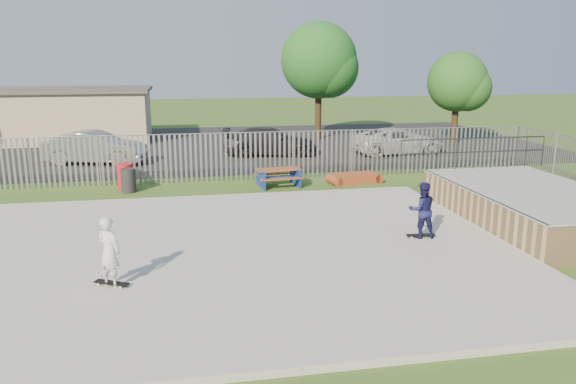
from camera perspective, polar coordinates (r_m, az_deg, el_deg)
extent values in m
plane|color=#3A5E20|center=(14.74, -6.51, -6.28)|extent=(120.00, 120.00, 0.00)
cube|color=#9B9B96|center=(14.72, -6.51, -6.00)|extent=(15.00, 12.00, 0.15)
cube|color=tan|center=(18.69, 23.63, -1.43)|extent=(4.00, 7.00, 1.05)
cube|color=#9E9E99|center=(18.57, 23.78, 0.19)|extent=(4.05, 7.05, 0.04)
cylinder|color=#383A3F|center=(17.53, 18.43, -0.04)|extent=(0.06, 7.00, 0.06)
cube|color=brown|center=(22.18, -1.00, 2.33)|extent=(1.77, 0.84, 0.06)
cube|color=brown|center=(21.70, -0.58, 1.34)|extent=(1.73, 0.45, 0.05)
cube|color=brown|center=(22.77, -1.39, 1.91)|extent=(1.73, 0.45, 0.05)
cube|color=navy|center=(22.25, -0.99, 1.46)|extent=(1.65, 1.48, 0.70)
cube|color=brown|center=(23.06, 6.76, 1.37)|extent=(1.98, 1.23, 0.37)
cylinder|color=maroon|center=(22.63, -16.22, 1.52)|extent=(0.60, 0.60, 1.00)
cylinder|color=#242326|center=(22.07, -15.90, 1.13)|extent=(0.55, 0.55, 0.91)
cube|color=black|center=(33.24, -9.02, 4.66)|extent=(40.00, 18.00, 0.02)
imported|color=#AEAFB3|center=(28.49, -18.99, 4.28)|extent=(5.00, 2.74, 1.56)
imported|color=black|center=(29.48, -1.82, 5.14)|extent=(5.14, 2.67, 1.42)
imported|color=silver|center=(30.49, 11.08, 5.12)|extent=(5.12, 2.73, 1.37)
cube|color=#B8A88D|center=(37.69, -21.66, 7.19)|extent=(10.00, 6.00, 3.00)
cube|color=#4C4742|center=(37.58, -21.87, 9.61)|extent=(10.40, 6.40, 0.20)
cylinder|color=#382916|center=(35.52, 3.09, 8.72)|extent=(0.40, 0.40, 4.17)
sphere|color=#1E551D|center=(35.40, 3.15, 13.22)|extent=(4.67, 4.67, 4.67)
cylinder|color=#392917|center=(35.11, 16.60, 7.28)|extent=(0.37, 0.37, 3.12)
sphere|color=#24531C|center=(34.97, 16.83, 10.68)|extent=(3.50, 3.50, 3.50)
cube|color=black|center=(15.92, 13.33, -4.26)|extent=(0.81, 0.27, 0.02)
cube|color=black|center=(12.88, -17.49, -8.78)|extent=(0.80, 0.56, 0.02)
imported|color=#151642|center=(15.72, 13.46, -1.79)|extent=(0.80, 0.65, 1.55)
imported|color=silver|center=(12.64, -17.72, -5.78)|extent=(0.67, 0.64, 1.55)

